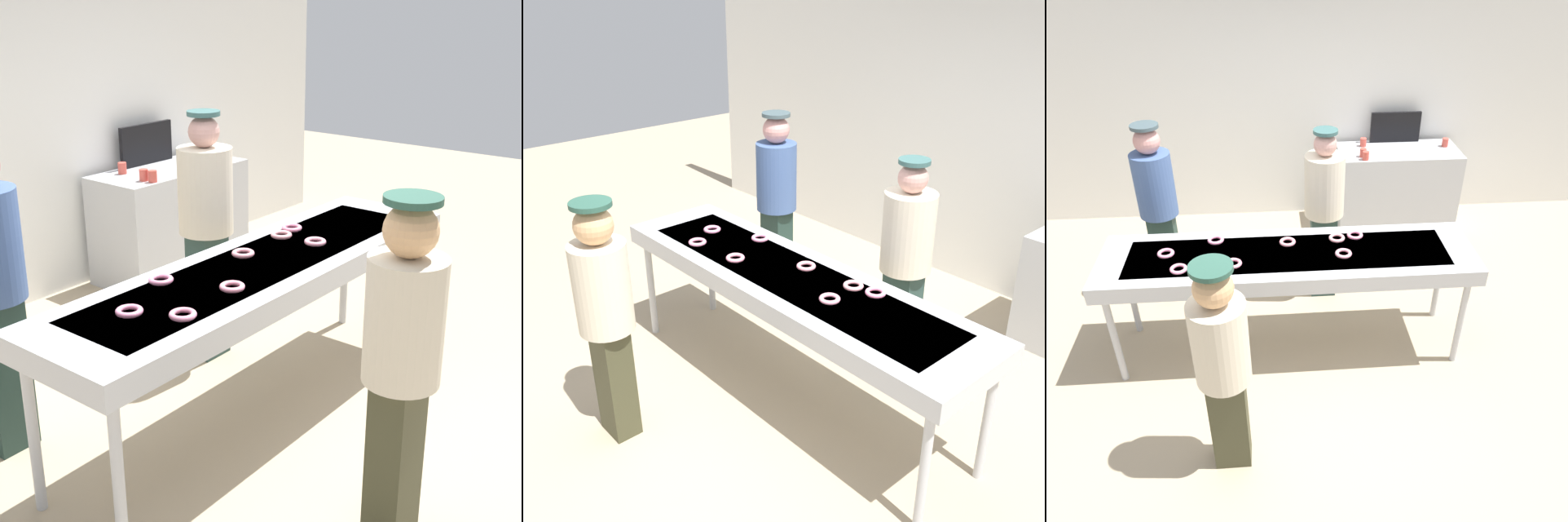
% 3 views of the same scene
% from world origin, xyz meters
% --- Properties ---
extents(ground_plane, '(16.00, 16.00, 0.00)m').
position_xyz_m(ground_plane, '(0.00, 0.00, 0.00)').
color(ground_plane, tan).
extents(back_wall, '(8.00, 0.12, 2.93)m').
position_xyz_m(back_wall, '(0.00, 2.57, 1.47)').
color(back_wall, white).
rests_on(back_wall, ground).
extents(fryer_conveyor, '(2.97, 0.76, 0.97)m').
position_xyz_m(fryer_conveyor, '(0.00, 0.00, 0.90)').
color(fryer_conveyor, '#B7BABF').
rests_on(fryer_conveyor, ground).
extents(strawberry_donut_0, '(0.18, 0.18, 0.03)m').
position_xyz_m(strawberry_donut_0, '(0.43, -0.07, 0.98)').
color(strawberry_donut_0, pink).
rests_on(strawberry_donut_0, fryer_conveyor).
extents(strawberry_donut_1, '(0.18, 0.18, 0.03)m').
position_xyz_m(strawberry_donut_1, '(-0.43, -0.14, 0.98)').
color(strawberry_donut_1, pink).
rests_on(strawberry_donut_1, fryer_conveyor).
extents(strawberry_donut_2, '(0.19, 0.19, 0.03)m').
position_xyz_m(strawberry_donut_2, '(-0.83, -0.18, 0.98)').
color(strawberry_donut_2, pink).
rests_on(strawberry_donut_2, fryer_conveyor).
extents(strawberry_donut_3, '(0.19, 0.19, 0.03)m').
position_xyz_m(strawberry_donut_3, '(-0.96, 0.05, 0.98)').
color(strawberry_donut_3, pink).
rests_on(strawberry_donut_3, fryer_conveyor).
extents(strawberry_donut_4, '(0.17, 0.17, 0.03)m').
position_xyz_m(strawberry_donut_4, '(0.41, 0.17, 0.98)').
color(strawberry_donut_4, pink).
rests_on(strawberry_donut_4, fryer_conveyor).
extents(strawberry_donut_5, '(0.18, 0.18, 0.03)m').
position_xyz_m(strawberry_donut_5, '(0.56, 0.21, 0.98)').
color(strawberry_donut_5, pink).
rests_on(strawberry_donut_5, fryer_conveyor).
extents(strawberry_donut_6, '(0.17, 0.17, 0.03)m').
position_xyz_m(strawberry_donut_6, '(0.00, 0.14, 0.98)').
color(strawberry_donut_6, pink).
rests_on(strawberry_donut_6, fryer_conveyor).
extents(strawberry_donut_7, '(0.18, 0.18, 0.03)m').
position_xyz_m(strawberry_donut_7, '(-0.58, 0.22, 0.98)').
color(strawberry_donut_7, pink).
rests_on(strawberry_donut_7, fryer_conveyor).
extents(worker_baker, '(0.36, 0.36, 1.69)m').
position_xyz_m(worker_baker, '(0.37, 0.76, 0.98)').
color(worker_baker, '#253C37').
rests_on(worker_baker, ground).
extents(worker_assistant, '(0.35, 0.35, 1.74)m').
position_xyz_m(worker_assistant, '(-1.15, 0.88, 1.00)').
color(worker_assistant, '#20362F').
rests_on(worker_assistant, ground).
extents(customer_waiting, '(0.34, 0.34, 1.63)m').
position_xyz_m(customer_waiting, '(-0.46, -1.12, 0.93)').
color(customer_waiting, '#3D3D27').
rests_on(customer_waiting, ground).
extents(prep_counter, '(1.40, 0.64, 0.95)m').
position_xyz_m(prep_counter, '(1.39, 2.12, 0.47)').
color(prep_counter, '#B7BABF').
rests_on(prep_counter, ground).
extents(paper_cup_0, '(0.07, 0.07, 0.10)m').
position_xyz_m(paper_cup_0, '(1.95, 2.20, 1.00)').
color(paper_cup_0, '#CC4C3F').
rests_on(paper_cup_0, prep_counter).
extents(paper_cup_1, '(0.07, 0.07, 0.10)m').
position_xyz_m(paper_cup_1, '(0.95, 1.87, 1.00)').
color(paper_cup_1, '#CC4C3F').
rests_on(paper_cup_1, prep_counter).
extents(paper_cup_2, '(0.07, 0.07, 0.10)m').
position_xyz_m(paper_cup_2, '(0.99, 2.28, 1.00)').
color(paper_cup_2, '#CC4C3F').
rests_on(paper_cup_2, prep_counter).
extents(paper_cup_3, '(0.07, 0.07, 0.10)m').
position_xyz_m(paper_cup_3, '(0.93, 1.96, 1.00)').
color(paper_cup_3, '#CC4C3F').
rests_on(paper_cup_3, prep_counter).
extents(menu_display, '(0.59, 0.04, 0.36)m').
position_xyz_m(menu_display, '(1.39, 2.39, 1.13)').
color(menu_display, black).
rests_on(menu_display, prep_counter).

